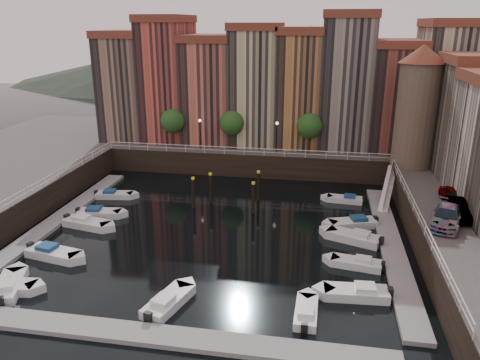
% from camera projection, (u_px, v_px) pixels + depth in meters
% --- Properties ---
extents(ground, '(200.00, 200.00, 0.00)m').
position_uv_depth(ground, '(217.00, 228.00, 45.51)').
color(ground, black).
rests_on(ground, ground).
extents(quay_far, '(80.00, 20.00, 3.00)m').
position_uv_depth(quay_far, '(255.00, 147.00, 69.29)').
color(quay_far, black).
rests_on(quay_far, ground).
extents(dock_left, '(2.00, 28.00, 0.35)m').
position_uv_depth(dock_left, '(58.00, 219.00, 47.18)').
color(dock_left, gray).
rests_on(dock_left, ground).
extents(dock_right, '(2.00, 28.00, 0.35)m').
position_uv_depth(dock_right, '(391.00, 244.00, 41.86)').
color(dock_right, gray).
rests_on(dock_right, ground).
extents(dock_near, '(30.00, 2.00, 0.35)m').
position_uv_depth(dock_near, '(158.00, 336.00, 29.59)').
color(dock_near, gray).
rests_on(dock_near, ground).
extents(mountains, '(145.00, 100.00, 18.00)m').
position_uv_depth(mountains, '(299.00, 60.00, 145.33)').
color(mountains, '#2D382D').
rests_on(mountains, ground).
extents(far_terrace, '(48.70, 10.30, 17.50)m').
position_uv_depth(far_terrace, '(277.00, 85.00, 63.39)').
color(far_terrace, '#876A56').
rests_on(far_terrace, quay_far).
extents(corner_tower, '(5.20, 5.20, 13.80)m').
position_uv_depth(corner_tower, '(417.00, 105.00, 52.49)').
color(corner_tower, '#6B5B4C').
rests_on(corner_tower, quay_right).
extents(promenade_trees, '(21.20, 3.20, 5.20)m').
position_uv_depth(promenade_trees, '(237.00, 123.00, 60.60)').
color(promenade_trees, black).
rests_on(promenade_trees, quay_far).
extents(street_lamps, '(10.36, 0.36, 4.18)m').
position_uv_depth(street_lamps, '(238.00, 130.00, 59.84)').
color(street_lamps, black).
rests_on(street_lamps, quay_far).
extents(railings, '(36.08, 34.04, 0.52)m').
position_uv_depth(railings, '(227.00, 176.00, 48.86)').
color(railings, white).
rests_on(railings, ground).
extents(gangway, '(2.78, 8.32, 3.73)m').
position_uv_depth(gangway, '(388.00, 186.00, 51.42)').
color(gangway, white).
rests_on(gangway, ground).
extents(mooring_pilings, '(6.90, 4.20, 3.78)m').
position_uv_depth(mooring_pilings, '(229.00, 192.00, 50.53)').
color(mooring_pilings, black).
rests_on(mooring_pilings, ground).
extents(boat_left_0, '(4.76, 2.20, 1.07)m').
position_uv_depth(boat_left_0, '(5.00, 286.00, 34.79)').
color(boat_left_0, silver).
rests_on(boat_left_0, ground).
extents(boat_left_1, '(5.18, 2.69, 1.16)m').
position_uv_depth(boat_left_1, '(53.00, 253.00, 39.75)').
color(boat_left_1, silver).
rests_on(boat_left_1, ground).
extents(boat_left_2, '(5.14, 2.72, 1.15)m').
position_uv_depth(boat_left_2, '(86.00, 223.00, 45.73)').
color(boat_left_2, silver).
rests_on(boat_left_2, ground).
extents(boat_left_3, '(4.71, 2.16, 1.06)m').
position_uv_depth(boat_left_3, '(99.00, 213.00, 48.22)').
color(boat_left_3, silver).
rests_on(boat_left_3, ground).
extents(boat_left_4, '(4.44, 2.13, 1.00)m').
position_uv_depth(boat_left_4, '(114.00, 195.00, 53.35)').
color(boat_left_4, silver).
rests_on(boat_left_4, ground).
extents(boat_right_0, '(4.98, 2.10, 1.13)m').
position_uv_depth(boat_right_0, '(358.00, 293.00, 33.93)').
color(boat_right_0, silver).
rests_on(boat_right_0, ground).
extents(boat_right_1, '(4.40, 2.21, 0.99)m').
position_uv_depth(boat_right_1, '(357.00, 263.00, 38.19)').
color(boat_right_1, silver).
rests_on(boat_right_1, ground).
extents(boat_right_2, '(5.22, 3.49, 1.18)m').
position_uv_depth(boat_right_2, '(355.00, 237.00, 42.64)').
color(boat_right_2, silver).
rests_on(boat_right_2, ground).
extents(boat_right_3, '(4.95, 3.10, 1.11)m').
position_uv_depth(boat_right_3, '(354.00, 223.00, 45.74)').
color(boat_right_3, silver).
rests_on(boat_right_3, ground).
extents(boat_right_4, '(4.17, 1.84, 0.94)m').
position_uv_depth(boat_right_4, '(346.00, 199.00, 52.07)').
color(boat_right_4, silver).
rests_on(boat_right_4, ground).
extents(boat_near_0, '(3.34, 5.00, 1.13)m').
position_uv_depth(boat_near_0, '(9.00, 287.00, 34.72)').
color(boat_near_0, silver).
rests_on(boat_near_0, ground).
extents(boat_near_2, '(2.94, 4.95, 1.11)m').
position_uv_depth(boat_near_2, '(168.00, 302.00, 32.82)').
color(boat_near_2, silver).
rests_on(boat_near_2, ground).
extents(boat_near_3, '(1.57, 4.14, 0.95)m').
position_uv_depth(boat_near_3, '(306.00, 313.00, 31.73)').
color(boat_near_3, silver).
rests_on(boat_near_3, ground).
extents(car_a, '(2.28, 4.28, 1.38)m').
position_uv_depth(car_a, '(454.00, 197.00, 43.23)').
color(car_a, gray).
rests_on(car_a, quay_right).
extents(car_b, '(1.72, 4.76, 1.56)m').
position_uv_depth(car_b, '(458.00, 210.00, 40.02)').
color(car_b, gray).
rests_on(car_b, quay_right).
extents(car_c, '(3.92, 5.93, 1.60)m').
position_uv_depth(car_c, '(446.00, 217.00, 38.45)').
color(car_c, gray).
rests_on(car_c, quay_right).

